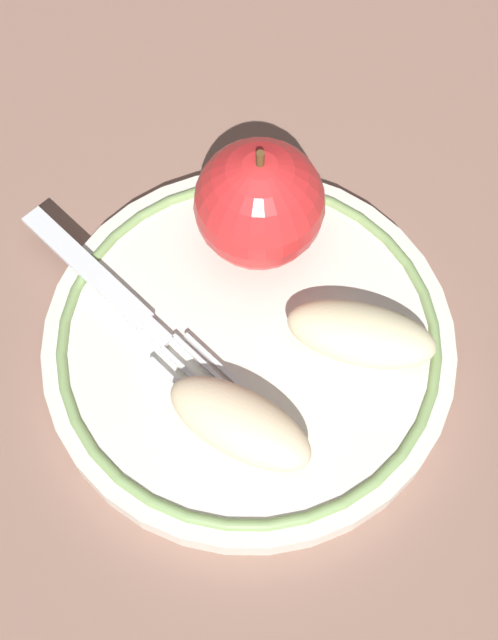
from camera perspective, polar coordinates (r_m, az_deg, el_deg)
The scene contains 6 objects.
ground_plane at distance 0.47m, azimuth 1.50°, elevation -4.14°, with size 2.00×2.00×0.00m, color #876354.
plate at distance 0.47m, azimuth -0.00°, elevation -1.58°, with size 0.22×0.22×0.02m.
apple_red_whole at distance 0.46m, azimuth 0.05°, elevation 7.40°, with size 0.07×0.07×0.08m.
apple_slice_front at distance 0.45m, azimuth 7.19°, elevation -0.88°, with size 0.08×0.03×0.02m, color beige.
apple_slice_back at distance 0.43m, azimuth -0.59°, elevation -6.59°, with size 0.08×0.03×0.02m, color beige.
fork at distance 0.47m, azimuth -7.74°, elevation 0.90°, with size 0.14×0.13×0.00m.
Camera 1 is at (0.18, -0.03, 0.43)m, focal length 50.00 mm.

